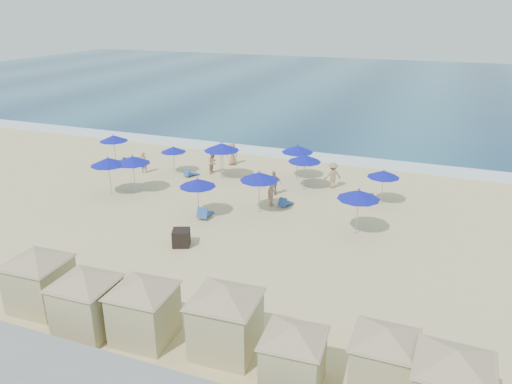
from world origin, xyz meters
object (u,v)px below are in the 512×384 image
at_px(umbrella_0, 114,138).
at_px(umbrella_11, 359,195).
at_px(umbrella_10, 384,174).
at_px(beachgoer_0, 144,162).
at_px(umbrella_8, 259,176).
at_px(beachgoer_5, 272,193).
at_px(umbrella_4, 222,147).
at_px(trash_bin, 181,238).
at_px(umbrella_3, 133,160).
at_px(beachgoer_2, 274,183).
at_px(cabana_2, 143,301).
at_px(cabana_5, 384,351).
at_px(umbrella_2, 173,149).
at_px(cabana_0, 38,272).
at_px(cabana_3, 226,310).
at_px(cabana_1, 86,293).
at_px(umbrella_5, 220,147).
at_px(cabana_6, 453,378).
at_px(umbrella_6, 197,183).
at_px(umbrella_1, 108,161).
at_px(beachgoer_4, 232,154).
at_px(beachgoer_1, 213,162).
at_px(beachgoer_3, 333,175).
at_px(umbrella_9, 305,158).
at_px(cabana_4, 294,348).

height_order(umbrella_0, umbrella_11, umbrella_11).
bearing_deg(umbrella_10, beachgoer_0, -179.53).
bearing_deg(umbrella_8, beachgoer_5, 72.56).
xyz_separation_m(umbrella_4, umbrella_11, (10.57, -5.64, -0.08)).
relative_size(trash_bin, umbrella_3, 0.34).
height_order(umbrella_11, beachgoer_2, umbrella_11).
relative_size(cabana_2, cabana_5, 1.06).
relative_size(umbrella_2, umbrella_4, 0.78).
height_order(umbrella_3, beachgoer_0, umbrella_3).
xyz_separation_m(cabana_0, cabana_3, (8.20, 0.21, 0.06)).
distance_m(cabana_1, umbrella_5, 18.13).
xyz_separation_m(cabana_2, cabana_6, (10.61, -0.20, 0.04)).
bearing_deg(beachgoer_0, cabana_6, 137.68).
relative_size(cabana_3, beachgoer_5, 2.70).
distance_m(umbrella_4, beachgoer_0, 6.28).
height_order(umbrella_5, beachgoer_0, umbrella_5).
bearing_deg(umbrella_6, umbrella_1, 170.80).
bearing_deg(cabana_0, beachgoer_2, 73.60).
relative_size(umbrella_0, umbrella_2, 1.17).
distance_m(trash_bin, umbrella_11, 9.60).
bearing_deg(umbrella_3, umbrella_2, 84.39).
relative_size(umbrella_11, beachgoer_4, 1.50).
relative_size(cabana_0, umbrella_8, 1.72).
bearing_deg(cabana_6, beachgoer_0, 142.00).
bearing_deg(umbrella_1, cabana_1, -56.53).
bearing_deg(cabana_5, umbrella_3, 145.01).
relative_size(cabana_2, beachgoer_1, 2.74).
bearing_deg(umbrella_0, beachgoer_3, 3.44).
xyz_separation_m(cabana_6, umbrella_0, (-24.70, 17.70, 0.50)).
bearing_deg(cabana_5, umbrella_9, 113.88).
height_order(cabana_2, cabana_6, cabana_6).
xyz_separation_m(cabana_0, umbrella_2, (-3.73, 17.16, 0.19)).
bearing_deg(beachgoer_4, cabana_4, 70.02).
height_order(cabana_1, umbrella_9, cabana_1).
relative_size(beachgoer_1, beachgoer_3, 0.91).
bearing_deg(umbrella_9, cabana_1, -100.48).
xyz_separation_m(umbrella_4, umbrella_5, (-0.15, -0.01, -0.02)).
relative_size(umbrella_10, beachgoer_0, 1.44).
bearing_deg(cabana_3, umbrella_1, 139.50).
distance_m(beachgoer_2, beachgoer_3, 4.23).
height_order(umbrella_1, umbrella_3, umbrella_1).
bearing_deg(beachgoer_2, umbrella_1, -8.33).
bearing_deg(umbrella_8, umbrella_5, 134.75).
distance_m(cabana_0, cabana_2, 5.09).
relative_size(beachgoer_0, beachgoer_3, 0.88).
bearing_deg(umbrella_4, beachgoer_5, -35.55).
bearing_deg(umbrella_10, beachgoer_4, 161.31).
bearing_deg(umbrella_3, umbrella_6, -19.59).
bearing_deg(cabana_0, cabana_1, -11.32).
distance_m(beachgoer_0, beachgoer_2, 10.51).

